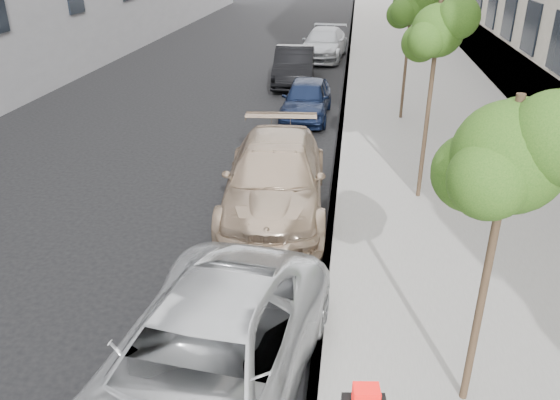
% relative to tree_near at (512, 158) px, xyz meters
% --- Properties ---
extents(sidewalk, '(6.40, 72.00, 0.14)m').
position_rel_tree_near_xyz_m(sidewalk, '(1.07, 22.50, -3.53)').
color(sidewalk, gray).
rests_on(sidewalk, ground).
extents(curb, '(0.15, 72.00, 0.14)m').
position_rel_tree_near_xyz_m(curb, '(-2.05, 22.50, -3.53)').
color(curb, '#9E9B93').
rests_on(curb, ground).
extents(tree_near, '(1.62, 1.42, 4.26)m').
position_rel_tree_near_xyz_m(tree_near, '(0.00, 0.00, 0.00)').
color(tree_near, '#38281C').
rests_on(tree_near, sidewalk).
extents(tree_mid, '(1.52, 1.32, 4.60)m').
position_rel_tree_near_xyz_m(tree_mid, '(-0.00, 6.50, 0.38)').
color(tree_mid, '#38281C').
rests_on(tree_mid, sidewalk).
extents(tree_far, '(1.59, 1.39, 4.48)m').
position_rel_tree_near_xyz_m(tree_far, '(-0.00, 13.00, 0.23)').
color(tree_far, '#38281C').
rests_on(tree_far, sidewalk).
extents(minivan, '(3.17, 5.76, 1.53)m').
position_rel_tree_near_xyz_m(minivan, '(-3.45, -0.57, -2.84)').
color(minivan, silver).
rests_on(minivan, ground).
extents(suv, '(2.69, 5.74, 1.62)m').
position_rel_tree_near_xyz_m(suv, '(-3.39, 5.57, -2.79)').
color(suv, tan).
rests_on(suv, ground).
extents(sedan_blue, '(1.67, 4.02, 1.36)m').
position_rel_tree_near_xyz_m(sedan_blue, '(-3.33, 13.00, -2.92)').
color(sedan_blue, '#101A35').
rests_on(sedan_blue, ground).
extents(sedan_black, '(1.93, 4.84, 1.56)m').
position_rel_tree_near_xyz_m(sedan_black, '(-4.31, 17.97, -2.82)').
color(sedan_black, black).
rests_on(sedan_black, ground).
extents(sedan_rear, '(2.58, 5.44, 1.53)m').
position_rel_tree_near_xyz_m(sedan_rear, '(-3.38, 23.88, -2.83)').
color(sedan_rear, '#B2B5BA').
rests_on(sedan_rear, ground).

